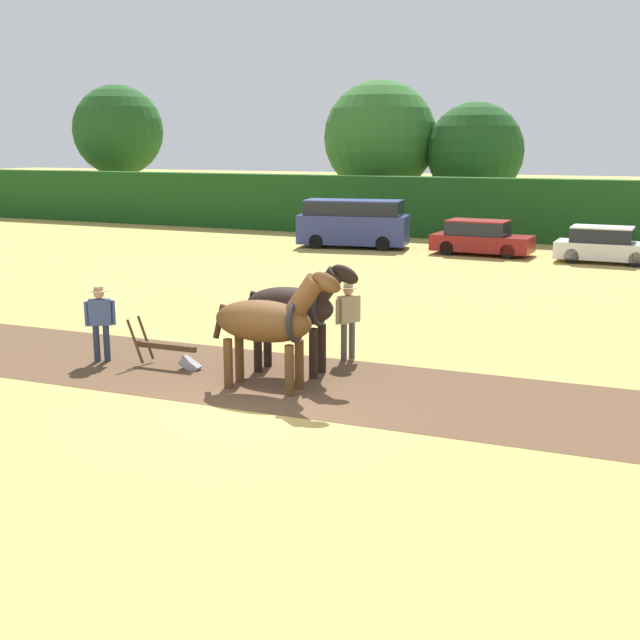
% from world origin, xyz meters
% --- Properties ---
extents(ground_plane, '(240.00, 240.00, 0.00)m').
position_xyz_m(ground_plane, '(0.00, 0.00, 0.00)').
color(ground_plane, tan).
extents(plowed_furrow_strip, '(21.87, 4.96, 0.01)m').
position_xyz_m(plowed_furrow_strip, '(-3.64, 1.88, 0.00)').
color(plowed_furrow_strip, brown).
rests_on(plowed_furrow_strip, ground).
extents(hedgerow, '(79.42, 1.34, 3.10)m').
position_xyz_m(hedgerow, '(0.00, 28.35, 1.55)').
color(hedgerow, '#194719').
rests_on(hedgerow, ground).
extents(tree_far_left, '(6.14, 6.14, 8.73)m').
position_xyz_m(tree_far_left, '(-29.21, 33.77, 5.65)').
color(tree_far_left, '#423323').
rests_on(tree_far_left, ground).
extents(tree_left, '(6.66, 6.66, 8.45)m').
position_xyz_m(tree_left, '(-10.03, 33.79, 5.11)').
color(tree_left, '#4C3823').
rests_on(tree_left, ground).
extents(tree_center_left, '(5.55, 5.55, 7.11)m').
position_xyz_m(tree_center_left, '(-4.46, 34.44, 4.33)').
color(tree_center_left, '#423323').
rests_on(tree_center_left, ground).
extents(draft_horse_lead_left, '(2.78, 0.95, 2.48)m').
position_xyz_m(draft_horse_lead_left, '(-0.23, 1.40, 1.36)').
color(draft_horse_lead_left, '#513319').
rests_on(draft_horse_lead_left, ground).
extents(draft_horse_lead_right, '(2.64, 0.94, 2.44)m').
position_xyz_m(draft_horse_lead_right, '(-0.29, 2.65, 1.40)').
color(draft_horse_lead_right, black).
rests_on(draft_horse_lead_right, ground).
extents(plow, '(1.69, 0.48, 1.13)m').
position_xyz_m(plow, '(-2.89, 1.91, 0.32)').
color(plow, '#4C331E').
rests_on(plow, ground).
extents(farmer_at_plow, '(0.54, 0.45, 1.69)m').
position_xyz_m(farmer_at_plow, '(-4.58, 1.69, 0.99)').
color(farmer_at_plow, '#28334C').
rests_on(farmer_at_plow, ground).
extents(farmer_beside_team, '(0.44, 0.59, 1.74)m').
position_xyz_m(farmer_beside_team, '(0.31, 4.11, 1.02)').
color(farmer_beside_team, '#4C4C4C').
rests_on(farmer_beside_team, ground).
extents(parked_van, '(5.30, 2.77, 2.21)m').
position_xyz_m(parked_van, '(-7.17, 22.70, 1.13)').
color(parked_van, navy).
rests_on(parked_van, ground).
extents(parked_car_left, '(4.33, 1.92, 1.51)m').
position_xyz_m(parked_car_left, '(-1.15, 22.65, 0.72)').
color(parked_car_left, maroon).
rests_on(parked_car_left, ground).
extents(parked_car_center_left, '(3.96, 1.77, 1.47)m').
position_xyz_m(parked_car_center_left, '(4.01, 22.34, 0.70)').
color(parked_car_center_left, silver).
rests_on(parked_car_center_left, ground).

